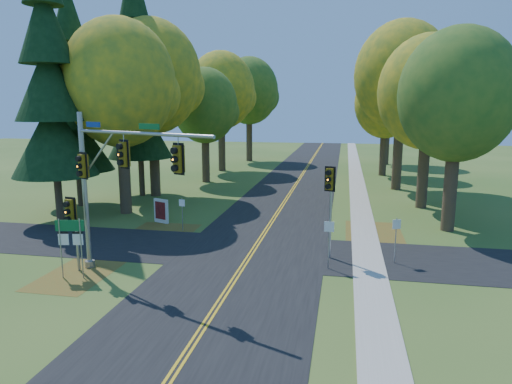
% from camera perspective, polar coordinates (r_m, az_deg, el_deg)
% --- Properties ---
extents(ground, '(160.00, 160.00, 0.00)m').
position_cam_1_polar(ground, '(23.59, -1.38, -8.89)').
color(ground, '#2F521D').
rests_on(ground, ground).
extents(road_main, '(8.00, 160.00, 0.02)m').
position_cam_1_polar(road_main, '(23.59, -1.38, -8.87)').
color(road_main, black).
rests_on(road_main, ground).
extents(road_cross, '(60.00, 6.00, 0.02)m').
position_cam_1_polar(road_cross, '(25.44, -0.41, -7.40)').
color(road_cross, black).
rests_on(road_cross, ground).
extents(centerline_left, '(0.10, 160.00, 0.01)m').
position_cam_1_polar(centerline_left, '(23.60, -1.62, -8.82)').
color(centerline_left, gold).
rests_on(centerline_left, road_main).
extents(centerline_right, '(0.10, 160.00, 0.01)m').
position_cam_1_polar(centerline_right, '(23.56, -1.14, -8.85)').
color(centerline_right, gold).
rests_on(centerline_right, road_main).
extents(sidewalk_east, '(1.60, 160.00, 0.06)m').
position_cam_1_polar(sidewalk_east, '(23.13, 14.01, -9.54)').
color(sidewalk_east, '#9E998E').
rests_on(sidewalk_east, ground).
extents(leaf_patch_w_near, '(4.00, 6.00, 0.00)m').
position_cam_1_polar(leaf_patch_w_near, '(29.17, -12.28, -5.29)').
color(leaf_patch_w_near, brown).
rests_on(leaf_patch_w_near, ground).
extents(leaf_patch_e, '(3.50, 8.00, 0.00)m').
position_cam_1_polar(leaf_patch_e, '(28.88, 14.63, -5.55)').
color(leaf_patch_e, brown).
rests_on(leaf_patch_e, ground).
extents(leaf_patch_w_far, '(3.00, 5.00, 0.00)m').
position_cam_1_polar(leaf_patch_w_far, '(23.74, -21.29, -9.50)').
color(leaf_patch_w_far, brown).
rests_on(leaf_patch_w_far, ground).
extents(tree_w_a, '(8.00, 8.00, 14.15)m').
position_cam_1_polar(tree_w_a, '(34.97, -16.51, 12.83)').
color(tree_w_a, '#38281C').
rests_on(tree_w_a, ground).
extents(tree_e_a, '(7.20, 7.20, 12.73)m').
position_cam_1_polar(tree_e_a, '(31.23, 23.98, 10.92)').
color(tree_e_a, '#38281C').
rests_on(tree_e_a, ground).
extents(tree_w_b, '(8.60, 8.60, 15.38)m').
position_cam_1_polar(tree_w_b, '(41.51, -12.83, 13.80)').
color(tree_w_b, '#38281C').
rests_on(tree_w_b, ground).
extents(tree_e_b, '(7.60, 7.60, 13.33)m').
position_cam_1_polar(tree_e_b, '(37.81, 20.84, 11.49)').
color(tree_e_b, '#38281C').
rests_on(tree_e_b, ground).
extents(tree_w_c, '(6.80, 6.80, 11.91)m').
position_cam_1_polar(tree_w_c, '(48.36, -6.34, 10.63)').
color(tree_w_c, '#38281C').
rests_on(tree_w_c, ground).
extents(tree_e_c, '(8.80, 8.80, 15.79)m').
position_cam_1_polar(tree_e_c, '(45.77, 17.89, 13.61)').
color(tree_e_c, '#38281C').
rests_on(tree_e_c, ground).
extents(tree_w_d, '(8.20, 8.20, 14.56)m').
position_cam_1_polar(tree_w_d, '(56.92, -4.29, 12.50)').
color(tree_w_d, '#38281C').
rests_on(tree_w_d, ground).
extents(tree_e_d, '(7.00, 7.00, 12.32)m').
position_cam_1_polar(tree_e_d, '(54.77, 15.97, 10.59)').
color(tree_e_d, '#38281C').
rests_on(tree_e_d, ground).
extents(tree_w_e, '(8.40, 8.40, 14.97)m').
position_cam_1_polar(tree_w_e, '(67.25, -0.78, 12.49)').
color(tree_w_e, '#38281C').
rests_on(tree_w_e, ground).
extents(tree_e_e, '(7.80, 7.80, 13.74)m').
position_cam_1_polar(tree_e_e, '(65.55, 16.31, 11.35)').
color(tree_e_e, '#38281C').
rests_on(tree_e_e, ground).
extents(pine_a, '(5.60, 5.60, 19.48)m').
position_cam_1_polar(pine_a, '(33.80, -24.38, 11.91)').
color(pine_a, '#38281C').
rests_on(pine_a, ground).
extents(pine_b, '(5.60, 5.60, 17.31)m').
position_cam_1_polar(pine_b, '(38.77, -21.80, 10.29)').
color(pine_b, '#38281C').
rests_on(pine_b, ground).
extents(pine_c, '(5.60, 5.60, 20.56)m').
position_cam_1_polar(pine_c, '(41.74, -14.61, 12.77)').
color(pine_c, '#38281C').
rests_on(pine_c, ground).
extents(traffic_mast, '(7.77, 3.58, 7.64)m').
position_cam_1_polar(traffic_mast, '(21.73, -17.74, 2.27)').
color(traffic_mast, gray).
rests_on(traffic_mast, ground).
extents(east_signal_pole, '(0.55, 0.66, 4.91)m').
position_cam_1_polar(east_signal_pole, '(23.58, 9.23, 0.33)').
color(east_signal_pole, '#96979E').
rests_on(east_signal_pole, ground).
extents(ped_signal_pole, '(0.58, 0.68, 3.71)m').
position_cam_1_polar(ped_signal_pole, '(23.31, -22.05, -2.86)').
color(ped_signal_pole, gray).
rests_on(ped_signal_pole, ground).
extents(route_sign_cluster, '(1.31, 0.30, 2.85)m').
position_cam_1_polar(route_sign_cluster, '(22.75, -22.19, -5.15)').
color(route_sign_cluster, gray).
rests_on(route_sign_cluster, ground).
extents(info_kiosk, '(1.18, 0.61, 1.66)m').
position_cam_1_polar(info_kiosk, '(31.99, -11.77, -2.34)').
color(info_kiosk, silver).
rests_on(info_kiosk, ground).
extents(reg_sign_e_north, '(0.43, 0.22, 2.38)m').
position_cam_1_polar(reg_sign_e_north, '(24.18, 17.11, -4.84)').
color(reg_sign_e_north, gray).
rests_on(reg_sign_e_north, ground).
extents(reg_sign_e_south, '(0.48, 0.09, 2.49)m').
position_cam_1_polar(reg_sign_e_south, '(22.57, 9.11, -5.39)').
color(reg_sign_e_south, gray).
rests_on(reg_sign_e_south, ground).
extents(reg_sign_w, '(0.41, 0.10, 2.15)m').
position_cam_1_polar(reg_sign_w, '(29.47, -9.22, -2.08)').
color(reg_sign_w, gray).
rests_on(reg_sign_w, ground).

